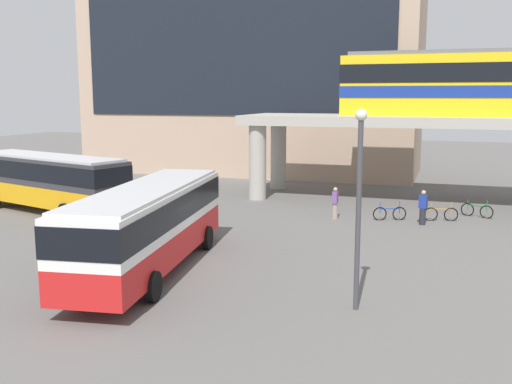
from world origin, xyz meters
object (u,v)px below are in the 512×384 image
station_building (253,63)px  pedestrian_near_building (335,204)px  pedestrian_by_bike_rack (423,208)px  bus_secondary (48,177)px  bus_main (149,220)px  bicycle_green (477,211)px  bicycle_orange (441,214)px  bicycle_blue (390,213)px

station_building → pedestrian_near_building: station_building is taller
pedestrian_near_building → pedestrian_by_bike_rack: bearing=-0.9°
bus_secondary → pedestrian_near_building: bus_secondary is taller
bus_main → bicycle_green: size_ratio=6.78×
bicycle_orange → pedestrian_by_bike_rack: pedestrian_by_bike_rack is taller
bicycle_blue → bicycle_green: size_ratio=1.01×
bus_secondary → bicycle_blue: bearing=11.6°
bicycle_blue → bicycle_orange: size_ratio=0.96×
station_building → pedestrian_near_building: (10.79, -17.98, -8.47)m
bus_main → bicycle_blue: size_ratio=6.71×
bus_main → pedestrian_near_building: size_ratio=6.64×
bicycle_green → bicycle_blue: bearing=-152.1°
bicycle_orange → pedestrian_by_bike_rack: (-0.87, -1.30, 0.49)m
bicycle_green → pedestrian_near_building: size_ratio=0.98×
bicycle_green → pedestrian_by_bike_rack: (-2.70, -2.94, 0.49)m
bus_secondary → pedestrian_near_building: bearing=11.7°
bicycle_green → pedestrian_near_building: 7.80m
bus_main → bus_secondary: bearing=142.7°
station_building → bicycle_blue: bearing=-52.0°
bus_main → bicycle_green: (11.95, 14.56, -1.63)m
station_building → pedestrian_by_bike_rack: 25.13m
bus_secondary → bicycle_green: (23.00, 6.14, -1.63)m
bus_secondary → pedestrian_by_bike_rack: 20.58m
station_building → pedestrian_by_bike_rack: station_building is taller
bus_secondary → bicycle_orange: 21.70m
bus_secondary → bicycle_green: size_ratio=6.79×
bicycle_green → station_building: bearing=140.0°
pedestrian_near_building → pedestrian_by_bike_rack: size_ratio=0.95×
bus_main → bicycle_blue: (7.53, 12.22, -1.63)m
bicycle_blue → pedestrian_by_bike_rack: bearing=-19.5°
bus_main → bicycle_blue: bearing=58.3°
bus_main → bicycle_orange: bearing=51.9°
bicycle_blue → pedestrian_by_bike_rack: (1.71, -0.60, 0.49)m
bicycle_blue → bicycle_orange: bearing=15.1°
bus_main → station_building: bearing=101.6°
bicycle_orange → pedestrian_by_bike_rack: size_ratio=0.98×
bus_main → pedestrian_by_bike_rack: size_ratio=6.32×
bus_main → bus_secondary: (-11.05, 8.42, 0.00)m
bicycle_orange → pedestrian_by_bike_rack: 1.64m
bicycle_green → bicycle_orange: size_ratio=0.95×
station_building → bicycle_green: bearing=-40.0°
bus_main → bus_secondary: same height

